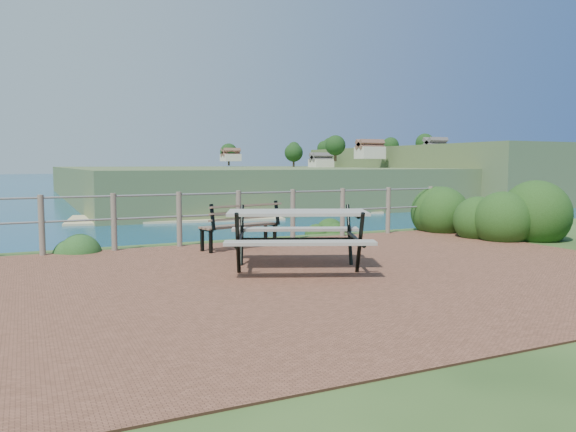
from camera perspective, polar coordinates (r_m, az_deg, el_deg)
name	(u,v)px	position (r m, az deg, el deg)	size (l,w,h in m)	color
ground	(323,275)	(7.79, 3.59, -5.98)	(10.00, 7.00, 0.12)	brown
ocean	(35,168)	(206.73, -24.32, 4.45)	(1200.00, 1200.00, 0.00)	#135473
safety_railing	(239,214)	(10.74, -5.04, 0.22)	(9.40, 0.10, 1.00)	#6B5B4C
distant_bay	(438,170)	(273.97, 14.97, 4.52)	(290.00, 232.36, 24.00)	#3F5C2E
picnic_table	(297,233)	(8.05, 0.95, -1.77)	(2.14, 1.60, 0.83)	gray
park_bench	(240,219)	(10.02, -4.95, -0.26)	(1.53, 0.73, 0.84)	brown
shrub_right_front	(508,239)	(12.24, 21.41, -2.21)	(1.46, 1.46, 2.07)	#1E3C12
shrub_right_edge	(445,232)	(13.13, 15.66, -1.55)	(1.21, 1.21, 1.72)	#1E3C12
shrub_lip_west	(76,252)	(10.44, -20.77, -3.43)	(0.76, 0.76, 0.50)	#224B1C
shrub_lip_east	(327,232)	(12.54, 3.97, -1.67)	(0.85, 0.85, 0.62)	#1E3C12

